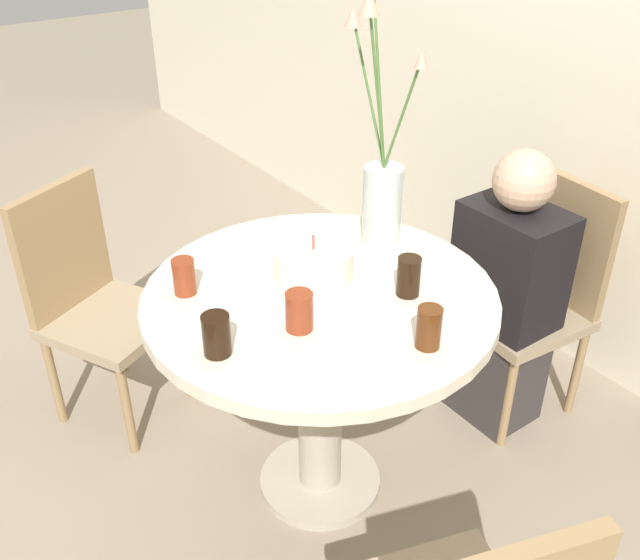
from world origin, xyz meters
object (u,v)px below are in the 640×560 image
(person_guest, at_px, (505,301))
(drink_glass_2, at_px, (184,277))
(side_plate, at_px, (261,243))
(drink_glass_4, at_px, (409,276))
(flower_vase, at_px, (381,182))
(drink_glass_0, at_px, (299,311))
(chair_near_front, at_px, (538,288))
(drink_glass_3, at_px, (216,335))
(chair_right_flank, at_px, (92,295))
(birthday_cake, at_px, (313,263))
(drink_glass_1, at_px, (429,328))

(person_guest, bearing_deg, drink_glass_2, -105.31)
(drink_glass_2, height_order, person_guest, person_guest)
(side_plate, height_order, drink_glass_4, drink_glass_4)
(flower_vase, bearing_deg, drink_glass_0, -62.31)
(chair_near_front, height_order, drink_glass_3, chair_near_front)
(drink_glass_0, bearing_deg, drink_glass_4, 83.48)
(drink_glass_2, distance_m, drink_glass_3, 0.31)
(chair_near_front, bearing_deg, side_plate, -109.98)
(chair_right_flank, height_order, person_guest, person_guest)
(flower_vase, bearing_deg, birthday_cake, -79.47)
(birthday_cake, distance_m, drink_glass_2, 0.37)
(chair_near_front, relative_size, chair_right_flank, 1.00)
(chair_right_flank, xyz_separation_m, drink_glass_1, (1.17, 0.48, 0.33))
(drink_glass_2, relative_size, drink_glass_4, 0.91)
(chair_right_flank, xyz_separation_m, flower_vase, (0.67, 0.74, 0.48))
(side_plate, distance_m, person_guest, 0.88)
(birthday_cake, relative_size, drink_glass_4, 2.02)
(drink_glass_1, distance_m, drink_glass_4, 0.24)
(chair_right_flank, relative_size, drink_glass_3, 8.01)
(chair_right_flank, height_order, drink_glass_3, chair_right_flank)
(birthday_cake, bearing_deg, side_plate, -174.62)
(birthday_cake, bearing_deg, drink_glass_1, 4.71)
(chair_right_flank, distance_m, drink_glass_1, 1.31)
(drink_glass_0, relative_size, drink_glass_4, 0.93)
(chair_near_front, relative_size, flower_vase, 1.09)
(flower_vase, distance_m, drink_glass_3, 0.75)
(drink_glass_2, relative_size, drink_glass_3, 0.96)
(drink_glass_1, relative_size, drink_glass_2, 1.06)
(chair_near_front, xyz_separation_m, drink_glass_0, (0.03, -1.05, 0.33))
(birthday_cake, xyz_separation_m, drink_glass_0, (0.19, -0.18, 0.01))
(flower_vase, height_order, drink_glass_1, flower_vase)
(flower_vase, height_order, person_guest, flower_vase)
(chair_right_flank, height_order, drink_glass_0, chair_right_flank)
(drink_glass_3, relative_size, drink_glass_4, 0.96)
(chair_right_flank, bearing_deg, drink_glass_2, -107.18)
(flower_vase, xyz_separation_m, drink_glass_0, (0.25, -0.47, -0.15))
(drink_glass_2, bearing_deg, birthday_cake, 68.28)
(drink_glass_2, bearing_deg, drink_glass_4, 53.68)
(drink_glass_2, bearing_deg, chair_near_front, 75.97)
(drink_glass_3, bearing_deg, chair_right_flank, -177.46)
(drink_glass_1, distance_m, drink_glass_2, 0.70)
(birthday_cake, bearing_deg, drink_glass_0, -43.21)
(birthday_cake, relative_size, drink_glass_2, 2.21)
(drink_glass_3, bearing_deg, drink_glass_4, 82.90)
(flower_vase, height_order, drink_glass_3, flower_vase)
(drink_glass_2, bearing_deg, flower_vase, 82.53)
(drink_glass_1, relative_size, drink_glass_3, 1.02)
(drink_glass_1, bearing_deg, person_guest, 113.65)
(drink_glass_2, distance_m, person_guest, 1.14)
(birthday_cake, distance_m, side_plate, 0.26)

